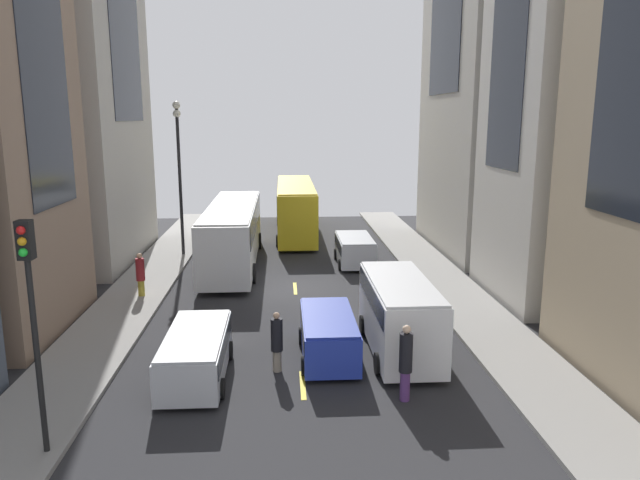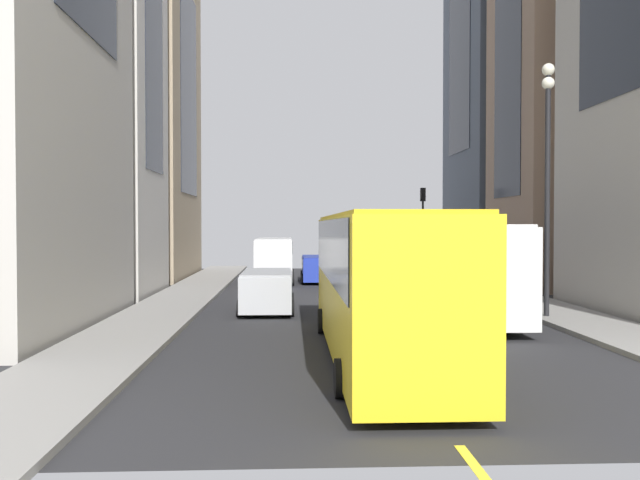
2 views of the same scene
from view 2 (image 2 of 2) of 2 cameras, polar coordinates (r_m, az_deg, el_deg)
name	(u,v)px [view 2 (image 2 of 2)]	position (r m, az deg, el deg)	size (l,w,h in m)	color
ground_plane	(346,298)	(30.02, 2.30, -5.08)	(41.62, 41.62, 0.00)	#28282B
sidewalk_west	(506,296)	(31.50, 15.83, -4.69)	(2.87, 44.00, 0.15)	gray
sidewalk_east	(183,298)	(30.29, -11.80, -4.91)	(2.87, 44.00, 0.15)	gray
lane_stripe_0	(323,268)	(50.89, 0.28, -2.45)	(0.16, 2.00, 0.01)	yellow
lane_stripe_1	(332,279)	(40.44, 1.03, -3.42)	(0.16, 2.00, 0.01)	yellow
lane_stripe_2	(346,298)	(30.01, 2.30, -5.07)	(0.16, 2.00, 0.01)	yellow
lane_stripe_3	(377,338)	(19.67, 4.93, -8.44)	(0.16, 2.00, 0.01)	yellow
lane_stripe_4	(478,470)	(9.67, 13.56, -18.85)	(0.16, 2.00, 0.01)	yellow
building_west_0	(529,4)	(49.82, 17.67, 18.93)	(9.66, 9.73, 36.94)	#4C5666
building_west_1	(577,86)	(38.57, 21.41, 12.30)	(7.64, 7.65, 21.50)	#937760
building_east_0	(127,92)	(44.46, -16.41, 12.22)	(7.89, 11.49, 23.59)	tan
building_east_1	(84,19)	(34.59, -19.77, 17.56)	(6.60, 7.02, 26.13)	beige
city_bus_white	(445,260)	(25.41, 10.79, -1.71)	(2.80, 12.76, 3.35)	silver
streetcar_yellow	(378,273)	(16.54, 5.05, -2.90)	(2.70, 12.22, 3.59)	yellow
delivery_van_white	(274,257)	(37.81, -3.99, -1.46)	(2.25, 5.87, 2.58)	white
car_silver_0	(267,288)	(25.28, -4.62, -4.17)	(2.07, 4.17, 1.57)	#B7BABF
car_silver_1	(387,265)	(40.02, 5.84, -2.21)	(2.00, 4.67, 1.51)	#B7BABF
car_blue_2	(318,267)	(38.27, -0.20, -2.35)	(1.95, 4.27, 1.52)	#2338AD
pedestrian_crossing_mid	(490,270)	(32.42, 14.52, -2.55)	(0.39, 0.39, 1.98)	gold
pedestrian_waiting_curb	(284,259)	(41.45, -3.12, -1.63)	(0.39, 0.39, 2.30)	#593372
pedestrian_crossing_near	(346,263)	(39.33, 2.28, -2.05)	(0.39, 0.39, 1.99)	gray
traffic_light_near_corner	(423,214)	(44.64, 8.90, 2.28)	(0.32, 0.44, 5.68)	black
streetlamp_near	(547,173)	(24.41, 19.11, 5.51)	(0.44, 0.44, 8.35)	black
streetlamp_far	(548,166)	(24.42, 19.12, 6.09)	(0.44, 0.44, 8.82)	black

